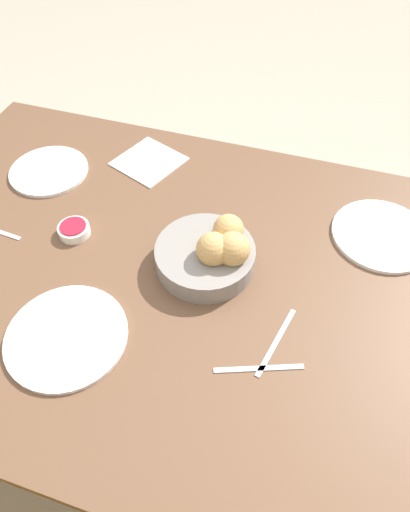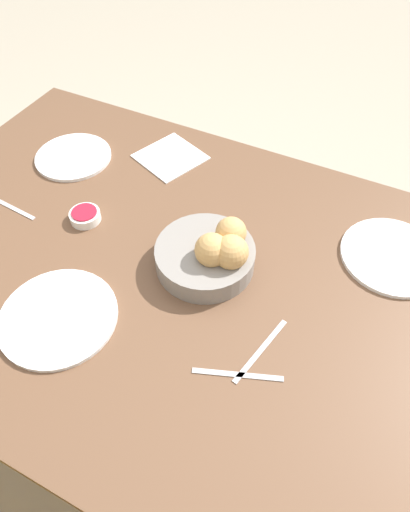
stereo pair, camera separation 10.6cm
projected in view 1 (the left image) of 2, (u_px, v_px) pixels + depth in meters
The scene contains 10 objects.
ground_plane at pixel (191, 398), 1.62m from camera, with size 10.00×10.00×0.00m, color #A89E89.
dining_table at pixel (185, 292), 1.12m from camera, with size 1.59×1.03×0.73m.
bread_basket at pixel (212, 251), 1.05m from camera, with size 0.23×0.23×0.12m.
plate_near_left at pixel (382, 235), 1.14m from camera, with size 0.25×0.25×0.01m.
plate_near_right at pixel (49, 171), 1.30m from camera, with size 0.22×0.22×0.01m.
plate_far_center at pixel (67, 336), 0.95m from camera, with size 0.26×0.26×0.01m.
jam_bowl_berry at pixel (74, 230), 1.14m from camera, with size 0.08×0.08×0.03m.
fork_silver at pixel (276, 342), 0.95m from camera, with size 0.05×0.18×0.00m.
knife_silver at pixel (259, 368), 0.91m from camera, with size 0.17×0.07×0.00m.
napkin at pixel (149, 161), 1.33m from camera, with size 0.22×0.22×0.00m.
Camera 1 is at (-0.25, 0.61, 1.56)m, focal length 32.00 mm.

